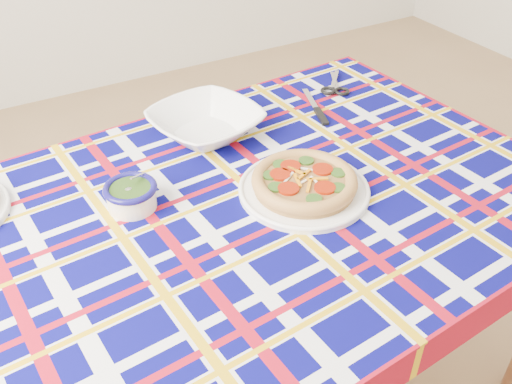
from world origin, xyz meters
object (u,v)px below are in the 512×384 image
dining_table (232,236)px  main_focaccia_plate (304,182)px  serving_bowl (206,123)px  pesto_bowl (131,194)px

dining_table → main_focaccia_plate: main_focaccia_plate is taller
dining_table → serving_bowl: serving_bowl is taller
dining_table → main_focaccia_plate: (0.17, -0.02, 0.10)m
main_focaccia_plate → serving_bowl: serving_bowl is taller
dining_table → serving_bowl: (0.09, 0.30, 0.10)m
dining_table → main_focaccia_plate: bearing=-11.6°
main_focaccia_plate → pesto_bowl: size_ratio=2.62×
serving_bowl → dining_table: bearing=-106.5°
main_focaccia_plate → pesto_bowl: pesto_bowl is taller
serving_bowl → pesto_bowl: bearing=-144.2°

